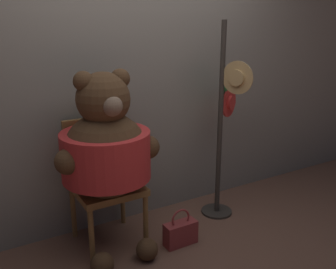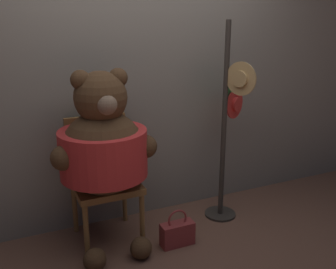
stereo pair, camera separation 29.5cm
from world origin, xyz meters
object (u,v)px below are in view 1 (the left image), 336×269
teddy_bear (106,150)px  handbag_on_ground (181,232)px  chair (103,176)px  hat_display_rack (225,120)px

teddy_bear → handbag_on_ground: size_ratio=4.53×
chair → handbag_on_ground: 0.75m
teddy_bear → chair: bearing=82.2°
hat_display_rack → handbag_on_ground: 1.02m
teddy_bear → hat_display_rack: size_ratio=0.81×
hat_display_rack → handbag_on_ground: (-0.62, -0.27, -0.77)m
chair → teddy_bear: bearing=-97.8°
chair → hat_display_rack: bearing=-6.6°
chair → teddy_bear: teddy_bear is taller
chair → hat_display_rack: (1.09, -0.13, 0.33)m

